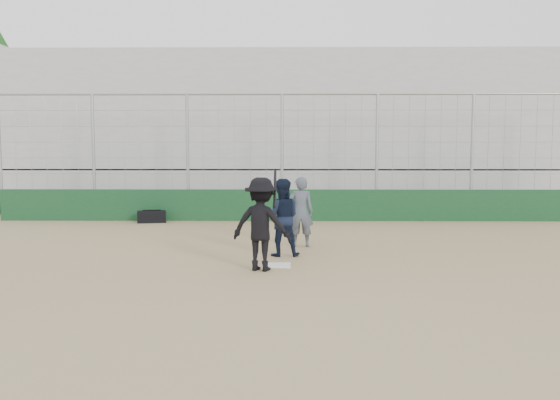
{
  "coord_description": "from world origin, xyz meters",
  "views": [
    {
      "loc": [
        0.13,
        -10.33,
        2.18
      ],
      "look_at": [
        0.0,
        1.4,
        1.15
      ],
      "focal_mm": 35.0,
      "sensor_mm": 36.0,
      "label": 1
    }
  ],
  "objects_px": {
    "batter_at_plate": "(261,224)",
    "umpire": "(301,215)",
    "catcher_crouched": "(281,230)",
    "equipment_bag": "(152,217)"
  },
  "relations": [
    {
      "from": "batter_at_plate",
      "to": "umpire",
      "type": "relative_size",
      "value": 1.28
    },
    {
      "from": "catcher_crouched",
      "to": "equipment_bag",
      "type": "distance_m",
      "value": 6.82
    },
    {
      "from": "umpire",
      "to": "equipment_bag",
      "type": "bearing_deg",
      "value": -43.58
    },
    {
      "from": "equipment_bag",
      "to": "catcher_crouched",
      "type": "bearing_deg",
      "value": -53.23
    },
    {
      "from": "catcher_crouched",
      "to": "umpire",
      "type": "relative_size",
      "value": 0.76
    },
    {
      "from": "catcher_crouched",
      "to": "batter_at_plate",
      "type": "bearing_deg",
      "value": -104.71
    },
    {
      "from": "catcher_crouched",
      "to": "umpire",
      "type": "xyz_separation_m",
      "value": [
        0.43,
        1.17,
        0.18
      ]
    },
    {
      "from": "umpire",
      "to": "equipment_bag",
      "type": "relative_size",
      "value": 1.59
    },
    {
      "from": "catcher_crouched",
      "to": "equipment_bag",
      "type": "relative_size",
      "value": 1.21
    },
    {
      "from": "equipment_bag",
      "to": "umpire",
      "type": "bearing_deg",
      "value": -43.51
    }
  ]
}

